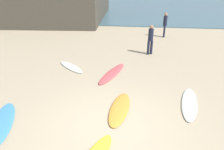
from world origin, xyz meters
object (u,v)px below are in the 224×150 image
(surfboard_0, at_px, (120,108))
(surfboard_2, at_px, (71,67))
(beachgoer_near, at_px, (165,24))
(beachgoer_far, at_px, (151,38))
(surfboard_3, at_px, (112,73))
(surfboard_5, at_px, (189,103))
(surfboard_1, at_px, (3,122))

(surfboard_0, height_order, surfboard_2, surfboard_0)
(beachgoer_near, height_order, beachgoer_far, beachgoer_near)
(surfboard_0, xyz_separation_m, surfboard_3, (-0.63, 2.80, -0.00))
(surfboard_2, xyz_separation_m, beachgoer_near, (4.94, 6.99, 0.96))
(surfboard_2, bearing_deg, surfboard_3, -60.44)
(surfboard_2, bearing_deg, surfboard_5, -74.77)
(beachgoer_near, bearing_deg, surfboard_5, 5.63)
(surfboard_5, relative_size, beachgoer_far, 1.34)
(surfboard_0, bearing_deg, surfboard_1, -155.75)
(surfboard_2, distance_m, beachgoer_far, 4.67)
(surfboard_3, xyz_separation_m, beachgoer_far, (1.70, 3.11, 0.87))
(surfboard_5, bearing_deg, beachgoer_far, -66.40)
(surfboard_2, distance_m, beachgoer_near, 8.61)
(surfboard_2, height_order, surfboard_3, surfboard_3)
(surfboard_2, bearing_deg, surfboard_0, -97.29)
(surfboard_3, relative_size, surfboard_5, 1.15)
(surfboard_3, bearing_deg, beachgoer_far, -103.33)
(surfboard_2, relative_size, beachgoer_near, 1.11)
(surfboard_1, distance_m, surfboard_3, 4.77)
(surfboard_5, bearing_deg, surfboard_2, -17.39)
(surfboard_2, bearing_deg, beachgoer_near, 8.18)
(surfboard_3, distance_m, beachgoer_near, 8.09)
(surfboard_0, relative_size, surfboard_2, 1.03)
(surfboard_1, relative_size, surfboard_5, 0.98)
(surfboard_2, relative_size, surfboard_5, 0.89)
(surfboard_1, height_order, beachgoer_far, beachgoer_far)
(surfboard_0, height_order, surfboard_5, surfboard_0)
(surfboard_1, xyz_separation_m, beachgoer_near, (5.49, 11.49, 0.96))
(surfboard_5, bearing_deg, beachgoer_near, -79.01)
(surfboard_1, distance_m, surfboard_2, 4.53)
(surfboard_0, bearing_deg, surfboard_5, 20.04)
(surfboard_3, height_order, beachgoer_near, beachgoer_near)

